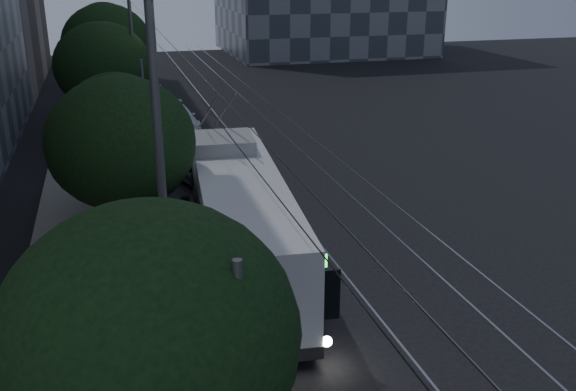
# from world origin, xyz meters

# --- Properties ---
(ground) EXTENTS (120.00, 120.00, 0.00)m
(ground) POSITION_xyz_m (0.00, 0.00, 0.00)
(ground) COLOR black
(ground) RESTS_ON ground
(sidewalk) EXTENTS (5.00, 90.00, 0.15)m
(sidewalk) POSITION_xyz_m (-7.50, 20.00, 0.07)
(sidewalk) COLOR slate
(sidewalk) RESTS_ON ground
(tram_rails) EXTENTS (4.52, 90.00, 0.02)m
(tram_rails) POSITION_xyz_m (2.50, 20.00, 0.01)
(tram_rails) COLOR #97969E
(tram_rails) RESTS_ON ground
(overhead_wires) EXTENTS (2.23, 90.00, 6.00)m
(overhead_wires) POSITION_xyz_m (-4.97, 20.00, 3.47)
(overhead_wires) COLOR black
(overhead_wires) RESTS_ON ground
(trolleybus) EXTENTS (3.80, 12.94, 5.63)m
(trolleybus) POSITION_xyz_m (-2.90, 1.84, 1.77)
(trolleybus) COLOR silver
(trolleybus) RESTS_ON ground
(pickup_silver) EXTENTS (4.17, 5.97, 1.51)m
(pickup_silver) POSITION_xyz_m (-2.70, 11.30, 0.76)
(pickup_silver) COLOR #96999D
(pickup_silver) RESTS_ON ground
(car_white_a) EXTENTS (3.02, 4.56, 1.44)m
(car_white_a) POSITION_xyz_m (-4.30, 19.00, 0.72)
(car_white_a) COLOR #B1B1B6
(car_white_a) RESTS_ON ground
(car_white_b) EXTENTS (2.54, 5.12, 1.43)m
(car_white_b) POSITION_xyz_m (-2.70, 21.87, 0.71)
(car_white_b) COLOR white
(car_white_b) RESTS_ON ground
(car_white_c) EXTENTS (2.69, 4.22, 1.31)m
(car_white_c) POSITION_xyz_m (-3.78, 29.00, 0.66)
(car_white_c) COLOR white
(car_white_c) RESTS_ON ground
(car_white_d) EXTENTS (2.29, 4.16, 1.34)m
(car_white_d) POSITION_xyz_m (-3.57, 32.97, 0.67)
(car_white_d) COLOR white
(car_white_d) RESTS_ON ground
(tree_0) EXTENTS (4.80, 4.80, 6.44)m
(tree_0) POSITION_xyz_m (-6.50, -8.79, 4.26)
(tree_0) COLOR #2E1F19
(tree_0) RESTS_ON ground
(tree_1) EXTENTS (4.77, 4.77, 6.52)m
(tree_1) POSITION_xyz_m (-6.50, 2.79, 4.36)
(tree_1) COLOR #2E1F19
(tree_1) RESTS_ON ground
(tree_2) EXTENTS (4.24, 4.24, 5.72)m
(tree_2) POSITION_xyz_m (-6.50, 8.63, 3.80)
(tree_2) COLOR #2E1F19
(tree_2) RESTS_ON ground
(tree_3) EXTENTS (5.41, 5.41, 6.80)m
(tree_3) POSITION_xyz_m (-6.88, 19.93, 4.36)
(tree_3) COLOR #2E1F19
(tree_3) RESTS_ON ground
(tree_4) EXTENTS (5.67, 5.67, 7.45)m
(tree_4) POSITION_xyz_m (-6.50, 25.62, 4.89)
(tree_4) COLOR #2E1F19
(tree_4) RESTS_ON ground
(tree_5) EXTENTS (4.92, 4.92, 6.86)m
(tree_5) POSITION_xyz_m (-6.50, 38.37, 4.63)
(tree_5) COLOR #2E1F19
(tree_5) RESTS_ON ground
(streetlamp_near) EXTENTS (2.56, 0.44, 10.66)m
(streetlamp_near) POSITION_xyz_m (-5.38, -3.86, 6.38)
(streetlamp_near) COLOR #5A5A5C
(streetlamp_near) RESTS_ON ground
(streetlamp_far) EXTENTS (2.28, 0.44, 9.34)m
(streetlamp_far) POSITION_xyz_m (-4.80, 19.11, 5.66)
(streetlamp_far) COLOR #5A5A5C
(streetlamp_far) RESTS_ON ground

